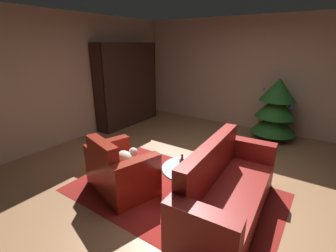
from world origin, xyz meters
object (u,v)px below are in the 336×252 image
at_px(bottle_on_table, 182,167).
at_px(couch_red, 226,193).
at_px(book_stack_on_table, 189,163).
at_px(bookshelf_unit, 131,86).
at_px(coffee_table, 189,170).
at_px(decorated_tree, 276,109).
at_px(armchair_red, 120,171).

bearing_deg(bottle_on_table, couch_red, 7.15).
relative_size(book_stack_on_table, bottle_on_table, 0.74).
distance_m(bookshelf_unit, coffee_table, 3.57).
bearing_deg(coffee_table, decorated_tree, 79.93).
relative_size(armchair_red, couch_red, 0.56).
bearing_deg(bookshelf_unit, bottle_on_table, -37.20).
relative_size(armchair_red, bottle_on_table, 3.95).
bearing_deg(book_stack_on_table, decorated_tree, 79.34).
bearing_deg(coffee_table, armchair_red, -151.34).
distance_m(armchair_red, decorated_tree, 3.62).
height_order(armchair_red, decorated_tree, decorated_tree).
distance_m(armchair_red, book_stack_on_table, 0.99).
height_order(armchair_red, coffee_table, armchair_red).
bearing_deg(bottle_on_table, book_stack_on_table, 97.19).
bearing_deg(book_stack_on_table, armchair_red, -149.27).
height_order(armchair_red, book_stack_on_table, armchair_red).
bearing_deg(armchair_red, bookshelf_unit, 129.48).
relative_size(coffee_table, decorated_tree, 0.57).
relative_size(armchair_red, book_stack_on_table, 5.35).
distance_m(coffee_table, book_stack_on_table, 0.09).
relative_size(bookshelf_unit, book_stack_on_table, 9.67).
xyz_separation_m(armchair_red, bottle_on_table, (0.87, 0.26, 0.22)).
bearing_deg(bookshelf_unit, coffee_table, -34.49).
bearing_deg(couch_red, coffee_table, 166.97).
bearing_deg(decorated_tree, book_stack_on_table, -100.66).
bearing_deg(decorated_tree, bookshelf_unit, -165.85).
bearing_deg(decorated_tree, couch_red, -88.29).
height_order(bookshelf_unit, book_stack_on_table, bookshelf_unit).
xyz_separation_m(bookshelf_unit, bottle_on_table, (2.91, -2.20, -0.46)).
distance_m(book_stack_on_table, bottle_on_table, 0.25).
bearing_deg(couch_red, decorated_tree, 91.71).
xyz_separation_m(coffee_table, decorated_tree, (0.51, 2.85, 0.33)).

